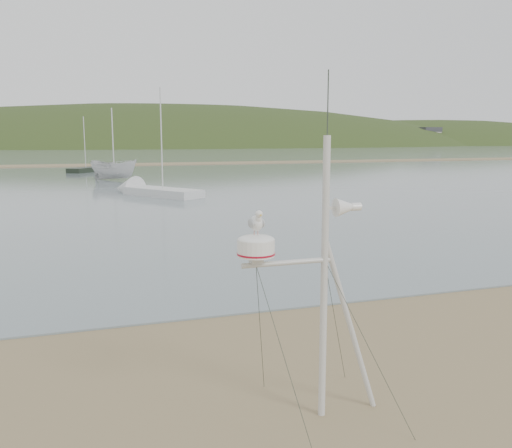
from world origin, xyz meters
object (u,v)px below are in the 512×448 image
object	(u,v)px
mast_rig	(321,339)
boat_white	(113,152)
sailboat_white_near	(142,190)
sailboat_dark_mid	(95,169)

from	to	relation	value
mast_rig	boat_white	distance (m)	43.39
mast_rig	boat_white	world-z (taller)	boat_white
boat_white	mast_rig	bearing A→B (deg)	-138.49
boat_white	sailboat_white_near	xyz separation A→B (m)	(0.95, -12.78, -2.18)
mast_rig	sailboat_dark_mid	size ratio (longest dim) A/B	0.72
sailboat_white_near	boat_white	bearing A→B (deg)	94.24
boat_white	sailboat_dark_mid	world-z (taller)	sailboat_dark_mid
mast_rig	sailboat_white_near	world-z (taller)	sailboat_white_near
sailboat_dark_mid	boat_white	bearing A→B (deg)	-84.88
boat_white	sailboat_dark_mid	distance (m)	14.17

